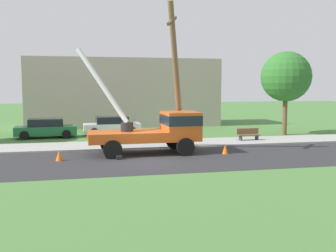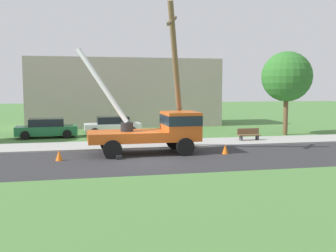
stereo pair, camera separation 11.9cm
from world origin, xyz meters
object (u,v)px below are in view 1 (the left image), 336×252
Objects in this scene: parked_sedan_green at (46,128)px; parked_sedan_white at (112,125)px; traffic_cone_ahead at (225,149)px; park_bench at (248,135)px; roadside_tree_near at (286,77)px; utility_truck at (158,129)px; traffic_cone_behind at (59,155)px; leaning_utility_pole at (176,77)px.

parked_sedan_green and parked_sedan_white have the same top height.
park_bench is (3.36, 4.42, 0.18)m from traffic_cone_ahead.
parked_sedan_green is 5.04m from parked_sedan_white.
parked_sedan_green is 18.72m from roadside_tree_near.
park_bench is 6.65m from roadside_tree_near.
parked_sedan_green is at bearing 137.87° from traffic_cone_ahead.
parked_sedan_green is at bearing 173.34° from roadside_tree_near.
traffic_cone_behind is at bearing -167.34° from utility_truck.
traffic_cone_behind is at bearing -179.11° from traffic_cone_ahead.
roadside_tree_near is at bearing 24.12° from traffic_cone_behind.
traffic_cone_behind is 0.13× the size of parked_sedan_white.
utility_truck is at bearing -147.45° from leaning_utility_pole.
traffic_cone_ahead is at bearing -127.24° from park_bench.
park_bench is (5.75, 2.55, -3.90)m from leaning_utility_pole.
leaning_utility_pole is 1.90× the size of parked_sedan_green.
leaning_utility_pole is 15.23× the size of traffic_cone_behind.
traffic_cone_ahead is 14.15m from parked_sedan_green.
traffic_cone_behind is 18.85m from roadside_tree_near.
leaning_utility_pole reaches higher than traffic_cone_behind.
roadside_tree_near reaches higher than park_bench.
leaning_utility_pole is at bearing 16.81° from traffic_cone_behind.
utility_truck is 0.80× the size of leaning_utility_pole.
parked_sedan_white reaches higher than park_bench.
traffic_cone_ahead is 11.87m from parked_sedan_white.
utility_truck is 13.35m from roadside_tree_near.
traffic_cone_behind is (-9.04, -0.14, 0.00)m from traffic_cone_ahead.
leaning_utility_pole is 1.31× the size of roadside_tree_near.
parked_sedan_green reaches higher than traffic_cone_ahead.
park_bench is at bearing -34.23° from parked_sedan_white.
utility_truck is 5.66m from traffic_cone_behind.
traffic_cone_ahead is at bearing -136.34° from roadside_tree_near.
parked_sedan_white is (-3.16, 8.62, -3.65)m from leaning_utility_pole.
parked_sedan_white is at bearing 101.49° from utility_truck.
traffic_cone_ahead is 9.05m from traffic_cone_behind.
utility_truck reaches higher than park_bench.
traffic_cone_ahead is 0.35× the size of park_bench.
park_bench is (12.41, 4.56, 0.18)m from traffic_cone_behind.
parked_sedan_green reaches higher than park_bench.
utility_truck is at bearing -151.02° from roadside_tree_near.
utility_truck is 12.17× the size of traffic_cone_behind.
traffic_cone_behind is at bearing -108.19° from parked_sedan_white.
roadside_tree_near is (10.10, 5.49, 0.18)m from leaning_utility_pole.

